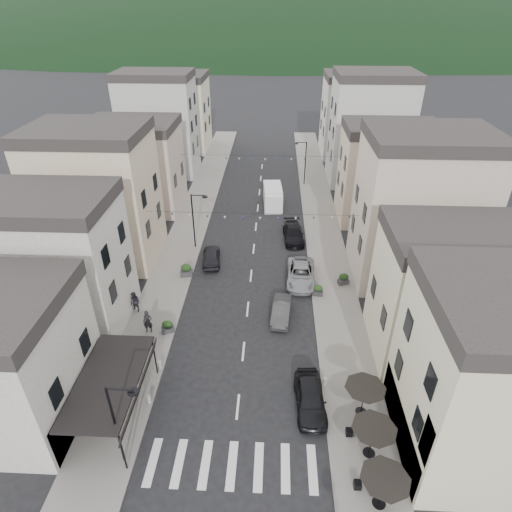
{
  "coord_description": "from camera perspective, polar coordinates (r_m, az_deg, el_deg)",
  "views": [
    {
      "loc": [
        2.02,
        -12.24,
        22.54
      ],
      "look_at": [
        0.57,
        18.86,
        3.5
      ],
      "focal_mm": 30.0,
      "sensor_mm": 36.0,
      "label": 1
    }
  ],
  "objects": [
    {
      "name": "boutique_awning",
      "position": [
        27.58,
        -18.55,
        -15.49
      ],
      "size": [
        3.77,
        7.5,
        3.28
      ],
      "color": "black",
      "rests_on": "ground"
    },
    {
      "name": "pedestrian_a",
      "position": [
        34.25,
        -14.23,
        -8.49
      ],
      "size": [
        0.75,
        0.53,
        1.95
      ],
      "primitive_type": "imported",
      "rotation": [
        0.0,
        0.0,
        0.09
      ],
      "color": "black",
      "rests_on": "sidewalk_left"
    },
    {
      "name": "streetlamp_left_near",
      "position": [
        24.89,
        -17.83,
        -19.88
      ],
      "size": [
        1.7,
        0.56,
        6.0
      ],
      "color": "black",
      "rests_on": "ground"
    },
    {
      "name": "planter_ra",
      "position": [
        30.25,
        13.77,
        -16.07
      ],
      "size": [
        1.14,
        0.85,
        1.14
      ],
      "rotation": [
        0.0,
        0.0,
        -0.32
      ],
      "color": "#2B2B2D",
      "rests_on": "sidewalk_right"
    },
    {
      "name": "pedestrian_b",
      "position": [
        36.58,
        -15.84,
        -5.93
      ],
      "size": [
        1.1,
        0.99,
        1.87
      ],
      "primitive_type": "imported",
      "rotation": [
        0.0,
        0.0,
        -0.37
      ],
      "color": "black",
      "rests_on": "sidewalk_left"
    },
    {
      "name": "streetlamp_left_far",
      "position": [
        43.35,
        -8.06,
        5.36
      ],
      "size": [
        1.7,
        0.56,
        6.0
      ],
      "color": "black",
      "rests_on": "ground"
    },
    {
      "name": "parked_car_d",
      "position": [
        45.98,
        5.01,
        3.0
      ],
      "size": [
        2.4,
        5.17,
        1.46
      ],
      "primitive_type": "imported",
      "rotation": [
        0.0,
        0.0,
        0.07
      ],
      "color": "black",
      "rests_on": "ground"
    },
    {
      "name": "parked_car_b",
      "position": [
        35.0,
        3.39,
        -7.29
      ],
      "size": [
        1.82,
        4.21,
        1.35
      ],
      "primitive_type": "imported",
      "rotation": [
        0.0,
        0.0,
        -0.1
      ],
      "color": "#333335",
      "rests_on": "ground"
    },
    {
      "name": "parked_car_a",
      "position": [
        28.69,
        7.26,
        -18.23
      ],
      "size": [
        2.09,
        4.7,
        1.57
      ],
      "primitive_type": "imported",
      "rotation": [
        0.0,
        0.0,
        0.05
      ],
      "color": "black",
      "rests_on": "ground"
    },
    {
      "name": "parked_car_e",
      "position": [
        42.0,
        -5.99,
        -0.04
      ],
      "size": [
        2.22,
        4.43,
        1.45
      ],
      "primitive_type": "imported",
      "rotation": [
        0.0,
        0.0,
        3.26
      ],
      "color": "black",
      "rests_on": "ground"
    },
    {
      "name": "bollards",
      "position": [
        28.43,
        -2.55,
        -19.69
      ],
      "size": [
        11.66,
        10.26,
        0.6
      ],
      "color": "gray",
      "rests_on": "ground"
    },
    {
      "name": "sidewalk_right",
      "position": [
        49.93,
        8.7,
        4.3
      ],
      "size": [
        4.0,
        76.0,
        0.12
      ],
      "primitive_type": "cube",
      "color": "slate",
      "rests_on": "ground"
    },
    {
      "name": "sidewalk_left",
      "position": [
        50.53,
        -8.51,
        4.66
      ],
      "size": [
        4.0,
        76.0,
        0.12
      ],
      "primitive_type": "cube",
      "color": "slate",
      "rests_on": "ground"
    },
    {
      "name": "buildings_row_right",
      "position": [
        52.95,
        16.55,
        12.33
      ],
      "size": [
        10.2,
        54.16,
        14.5
      ],
      "color": "beige",
      "rests_on": "ground"
    },
    {
      "name": "planter_rb",
      "position": [
        37.67,
        8.25,
        -4.55
      ],
      "size": [
        0.96,
        0.63,
        1.0
      ],
      "rotation": [
        0.0,
        0.0,
        -0.17
      ],
      "color": "#29292B",
      "rests_on": "sidewalk_right"
    },
    {
      "name": "ground",
      "position": [
        25.73,
        -3.71,
        -29.84
      ],
      "size": [
        700.0,
        700.0,
        0.0
      ],
      "primitive_type": "plane",
      "color": "black",
      "rests_on": "ground"
    },
    {
      "name": "bistro_building",
      "position": [
        26.97,
        30.45,
        -14.61
      ],
      "size": [
        10.0,
        8.0,
        10.0
      ],
      "primitive_type": "cube",
      "color": "beige",
      "rests_on": "ground"
    },
    {
      "name": "buildings_row_left",
      "position": [
        55.15,
        -15.3,
        13.04
      ],
      "size": [
        10.2,
        54.16,
        14.0
      ],
      "color": "#ADA89E",
      "rests_on": "ground"
    },
    {
      "name": "parked_car_c",
      "position": [
        39.3,
        5.99,
        -2.4
      ],
      "size": [
        2.72,
        5.57,
        1.52
      ],
      "primitive_type": "imported",
      "rotation": [
        0.0,
        0.0,
        -0.04
      ],
      "color": "gray",
      "rests_on": "ground"
    },
    {
      "name": "delivery_van",
      "position": [
        53.54,
        2.24,
        8.03
      ],
      "size": [
        2.52,
        5.59,
        2.62
      ],
      "rotation": [
        0.0,
        0.0,
        0.07
      ],
      "color": "white",
      "rests_on": "ground"
    },
    {
      "name": "bunting_near",
      "position": [
        38.23,
        -0.64,
        5.23
      ],
      "size": [
        19.0,
        0.28,
        0.62
      ],
      "color": "black",
      "rests_on": "ground"
    },
    {
      "name": "hill_backdrop",
      "position": [
        313.06,
        2.57,
        27.3
      ],
      "size": [
        640.0,
        360.0,
        70.0
      ],
      "primitive_type": "ellipsoid",
      "color": "black",
      "rests_on": "ground"
    },
    {
      "name": "bunting_far",
      "position": [
        53.04,
        0.35,
        12.88
      ],
      "size": [
        19.0,
        0.28,
        0.62
      ],
      "color": "black",
      "rests_on": "ground"
    },
    {
      "name": "cafe_terrace",
      "position": [
        25.81,
        15.41,
        -21.65
      ],
      "size": [
        2.5,
        8.1,
        2.53
      ],
      "color": "black",
      "rests_on": "ground"
    },
    {
      "name": "planter_lb",
      "position": [
        40.21,
        -9.28,
        -1.88
      ],
      "size": [
        1.18,
        0.75,
        1.24
      ],
      "rotation": [
        0.0,
        0.0,
        0.13
      ],
      "color": "#313134",
      "rests_on": "sidewalk_left"
    },
    {
      "name": "streetlamp_right_far",
      "position": [
        59.44,
        6.35,
        12.78
      ],
      "size": [
        1.7,
        0.56,
        6.0
      ],
      "color": "black",
      "rests_on": "ground"
    },
    {
      "name": "planter_la",
      "position": [
        34.19,
        -11.71,
        -9.21
      ],
      "size": [
        1.07,
        0.84,
        1.06
      ],
      "rotation": [
        0.0,
        0.0,
        0.4
      ],
      "color": "#313134",
      "rests_on": "sidewalk_left"
    },
    {
      "name": "planter_rc",
      "position": [
        39.43,
        11.59,
        -3.01
      ],
      "size": [
        1.09,
        0.83,
        1.09
      ],
      "rotation": [
        0.0,
        0.0,
        0.34
      ],
      "color": "#323235",
      "rests_on": "sidewalk_right"
    }
  ]
}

